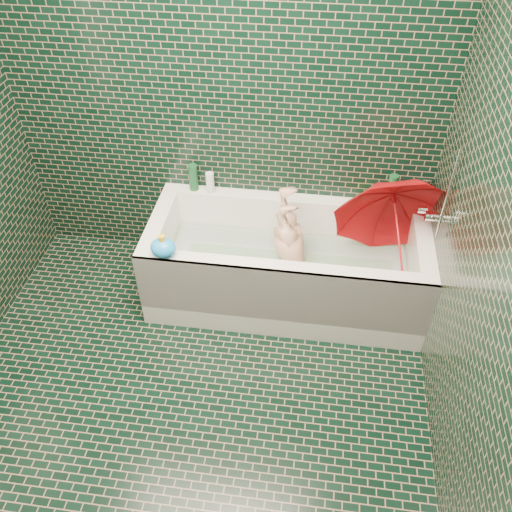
# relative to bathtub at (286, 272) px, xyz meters

# --- Properties ---
(floor) EXTENTS (2.80, 2.80, 0.00)m
(floor) POSITION_rel_bathtub_xyz_m (-0.45, -1.01, -0.21)
(floor) COLOR black
(floor) RESTS_ON ground
(wall_back) EXTENTS (2.80, 0.00, 2.80)m
(wall_back) POSITION_rel_bathtub_xyz_m (-0.45, 0.39, 1.04)
(wall_back) COLOR black
(wall_back) RESTS_ON floor
(wall_right) EXTENTS (0.00, 2.80, 2.80)m
(wall_right) POSITION_rel_bathtub_xyz_m (0.85, -1.01, 1.04)
(wall_right) COLOR black
(wall_right) RESTS_ON floor
(bathtub) EXTENTS (1.70, 0.75, 0.55)m
(bathtub) POSITION_rel_bathtub_xyz_m (0.00, 0.00, 0.00)
(bathtub) COLOR white
(bathtub) RESTS_ON floor
(bath_mat) EXTENTS (1.35, 0.47, 0.01)m
(bath_mat) POSITION_rel_bathtub_xyz_m (0.00, 0.02, -0.06)
(bath_mat) COLOR green
(bath_mat) RESTS_ON bathtub
(water) EXTENTS (1.48, 0.53, 0.00)m
(water) POSITION_rel_bathtub_xyz_m (0.00, 0.02, 0.09)
(water) COLOR silver
(water) RESTS_ON bathtub
(faucet) EXTENTS (0.18, 0.19, 0.55)m
(faucet) POSITION_rel_bathtub_xyz_m (0.81, 0.01, 0.56)
(faucet) COLOR silver
(faucet) RESTS_ON wall_right
(child) EXTENTS (0.97, 0.37, 0.35)m
(child) POSITION_rel_bathtub_xyz_m (0.04, 0.01, 0.10)
(child) COLOR tan
(child) RESTS_ON bathtub
(umbrella) EXTENTS (0.87, 0.94, 0.97)m
(umbrella) POSITION_rel_bathtub_xyz_m (0.63, -0.01, 0.39)
(umbrella) COLOR red
(umbrella) RESTS_ON bathtub
(soap_bottle_a) EXTENTS (0.09, 0.09, 0.24)m
(soap_bottle_a) POSITION_rel_bathtub_xyz_m (0.73, 0.35, 0.34)
(soap_bottle_a) COLOR white
(soap_bottle_a) RESTS_ON bathtub
(soap_bottle_b) EXTENTS (0.12, 0.13, 0.21)m
(soap_bottle_b) POSITION_rel_bathtub_xyz_m (0.80, 0.35, 0.34)
(soap_bottle_b) COLOR #542078
(soap_bottle_b) RESTS_ON bathtub
(soap_bottle_c) EXTENTS (0.17, 0.17, 0.19)m
(soap_bottle_c) POSITION_rel_bathtub_xyz_m (0.64, 0.34, 0.34)
(soap_bottle_c) COLOR #144824
(soap_bottle_c) RESTS_ON bathtub
(bottle_right_tall) EXTENTS (0.07, 0.07, 0.23)m
(bottle_right_tall) POSITION_rel_bathtub_xyz_m (0.60, 0.32, 0.46)
(bottle_right_tall) COLOR #144824
(bottle_right_tall) RESTS_ON bathtub
(bottle_right_pump) EXTENTS (0.07, 0.07, 0.20)m
(bottle_right_pump) POSITION_rel_bathtub_xyz_m (0.80, 0.35, 0.44)
(bottle_right_pump) COLOR silver
(bottle_right_pump) RESTS_ON bathtub
(bottle_left_tall) EXTENTS (0.07, 0.07, 0.18)m
(bottle_left_tall) POSITION_rel_bathtub_xyz_m (-0.65, 0.35, 0.43)
(bottle_left_tall) COLOR #144824
(bottle_left_tall) RESTS_ON bathtub
(bottle_left_short) EXTENTS (0.06, 0.06, 0.14)m
(bottle_left_short) POSITION_rel_bathtub_xyz_m (-0.53, 0.33, 0.41)
(bottle_left_short) COLOR white
(bottle_left_short) RESTS_ON bathtub
(rubber_duck) EXTENTS (0.11, 0.08, 0.09)m
(rubber_duck) POSITION_rel_bathtub_xyz_m (0.44, 0.32, 0.38)
(rubber_duck) COLOR gold
(rubber_duck) RESTS_ON bathtub
(bath_toy) EXTENTS (0.17, 0.15, 0.14)m
(bath_toy) POSITION_rel_bathtub_xyz_m (-0.67, -0.31, 0.40)
(bath_toy) COLOR #1B93F5
(bath_toy) RESTS_ON bathtub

